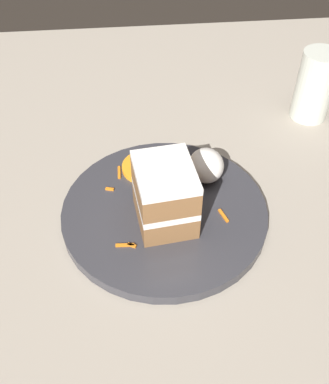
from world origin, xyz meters
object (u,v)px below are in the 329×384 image
(plate, at_px, (164,212))
(drinking_glass, at_px, (314,90))
(cream_dollop, at_px, (207,167))
(orange_garnish, at_px, (146,167))
(cake_slice, at_px, (165,195))

(plate, relative_size, drinking_glass, 2.36)
(plate, bearing_deg, cream_dollop, -52.13)
(orange_garnish, bearing_deg, drinking_glass, -66.32)
(cream_dollop, xyz_separation_m, orange_garnish, (0.03, 0.09, -0.02))
(cake_slice, relative_size, orange_garnish, 1.32)
(orange_garnish, xyz_separation_m, drinking_glass, (0.14, -0.31, 0.03))
(orange_garnish, bearing_deg, cake_slice, -169.64)
(drinking_glass, bearing_deg, cream_dollop, 127.53)
(cream_dollop, relative_size, drinking_glass, 0.47)
(drinking_glass, bearing_deg, plate, 127.61)
(plate, bearing_deg, orange_garnish, 13.42)
(drinking_glass, bearing_deg, cake_slice, 129.80)
(plate, xyz_separation_m, cream_dollop, (0.05, -0.07, 0.03))
(cream_dollop, height_order, drinking_glass, drinking_glass)
(plate, relative_size, orange_garnish, 3.94)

